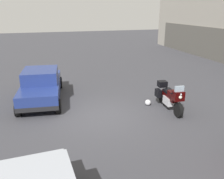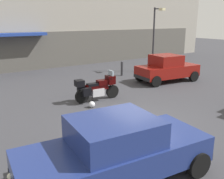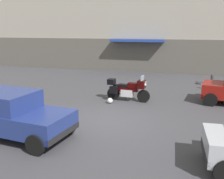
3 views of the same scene
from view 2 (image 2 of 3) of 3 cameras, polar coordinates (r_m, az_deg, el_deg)
name	(u,v)px [view 2 (image 2 of 3)]	position (r m, az deg, el deg)	size (l,w,h in m)	color
ground_plane	(137,123)	(9.51, 5.65, -7.55)	(80.00, 80.00, 0.00)	#38383D
motorcycle	(97,88)	(11.92, -3.43, 0.39)	(2.26, 0.78, 1.36)	black
helmet	(92,104)	(11.11, -4.52, -3.33)	(0.28, 0.28, 0.28)	silver
car_hatchback_near	(167,68)	(15.98, 12.16, 4.61)	(4.00, 2.19, 1.64)	maroon
car_sedan_far	(115,150)	(6.05, 0.73, -13.37)	(4.70, 2.32, 1.56)	navy
streetlamp_curbside	(155,33)	(18.73, 9.62, 12.30)	(0.28, 0.94, 4.51)	#2D2D33
bollard_curbside	(122,68)	(17.36, 2.22, 4.82)	(0.16, 0.16, 0.99)	#333338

